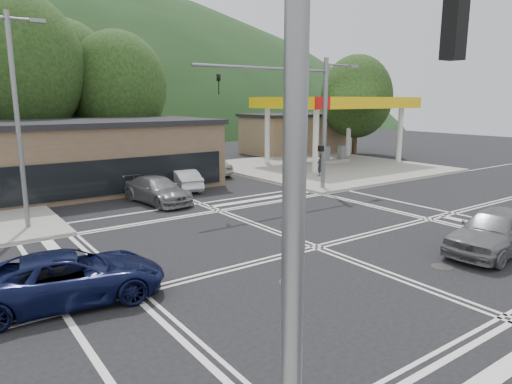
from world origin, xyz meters
TOP-DOWN VIEW (x-y plane):
  - ground at (0.00, 0.00)m, footprint 120.00×120.00m
  - sidewalk_ne at (15.00, 15.00)m, footprint 16.00×16.00m
  - gas_station_canopy at (16.99, 15.99)m, footprint 12.32×8.34m
  - convenience_store at (20.00, 25.00)m, footprint 10.00×6.00m
  - commercial_row at (-8.00, 17.00)m, footprint 24.00×8.00m
  - tree_n_b at (-6.00, 24.00)m, footprint 9.00×9.00m
  - tree_n_c at (1.00, 24.00)m, footprint 7.60×7.60m
  - tree_n_e at (-2.00, 28.00)m, footprint 8.40×8.40m
  - tree_ne at (24.00, 20.00)m, footprint 7.20×7.20m
  - streetlight_nw at (-8.44, 9.00)m, footprint 2.50×0.25m
  - signal_mast_ne at (6.95, 8.20)m, footprint 11.65×0.30m
  - signal_mast_sw at (-6.39, -8.20)m, footprint 9.14×0.28m
  - car_blue_west at (-8.85, 0.50)m, footprint 5.45×3.09m
  - car_grey_center at (4.88, -4.25)m, footprint 5.05×2.32m
  - car_queue_a at (1.00, 13.20)m, footprint 1.96×4.16m
  - car_queue_b at (5.50, 17.04)m, footprint 2.35×4.45m
  - car_northbound at (-1.74, 10.75)m, footprint 2.62×5.10m
  - pedestrian at (11.03, 11.43)m, footprint 0.65×0.50m

SIDE VIEW (x-z plane):
  - ground at x=0.00m, z-range 0.00..0.00m
  - sidewalk_ne at x=15.00m, z-range 0.00..0.15m
  - car_queue_a at x=1.00m, z-range 0.00..1.32m
  - car_northbound at x=-1.74m, z-range 0.00..1.41m
  - car_blue_west at x=-8.85m, z-range 0.00..1.43m
  - car_queue_b at x=5.50m, z-range 0.00..1.44m
  - car_grey_center at x=4.88m, z-range 0.00..1.68m
  - pedestrian at x=11.03m, z-range 0.15..1.73m
  - convenience_store at x=20.00m, z-range 0.00..3.80m
  - commercial_row at x=-8.00m, z-range 0.00..4.00m
  - gas_station_canopy at x=16.99m, z-range 2.17..7.92m
  - streetlight_nw at x=-8.44m, z-range 0.55..9.55m
  - signal_mast_ne at x=6.95m, z-range 1.07..9.07m
  - signal_mast_sw at x=-6.39m, z-range 1.12..9.12m
  - tree_ne at x=24.00m, z-range 0.85..10.84m
  - tree_n_c at x=1.00m, z-range 1.06..11.93m
  - tree_n_e at x=-2.00m, z-range 1.15..13.13m
  - tree_n_b at x=-6.00m, z-range 1.30..14.28m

